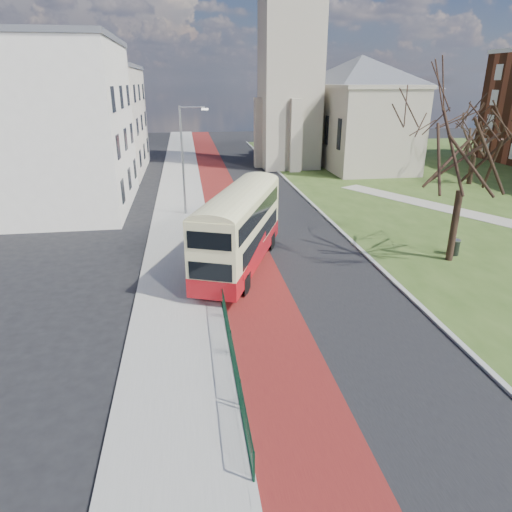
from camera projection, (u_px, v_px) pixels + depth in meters
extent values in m
plane|color=black|center=(295.00, 324.00, 19.60)|extent=(160.00, 160.00, 0.00)
cube|color=black|center=(258.00, 206.00, 38.26)|extent=(9.00, 120.00, 0.01)
cube|color=#591414|center=(226.00, 207.00, 37.88)|extent=(3.40, 120.00, 0.01)
cube|color=gray|center=(179.00, 208.00, 37.33)|extent=(4.00, 120.00, 0.12)
cube|color=#999993|center=(204.00, 207.00, 37.61)|extent=(0.25, 120.00, 0.13)
cube|color=#999993|center=(305.00, 197.00, 40.73)|extent=(0.25, 80.00, 0.13)
cube|color=#324C1B|center=(508.00, 190.00, 43.54)|extent=(40.00, 80.00, 0.04)
cylinder|color=#0B3220|center=(218.00, 269.00, 22.48)|extent=(0.04, 24.00, 0.04)
cylinder|color=#0B3220|center=(219.00, 287.00, 22.82)|extent=(0.04, 24.00, 0.04)
cube|color=gray|center=(290.00, 60.00, 51.48)|extent=(6.50, 6.50, 24.00)
cube|color=gray|center=(357.00, 127.00, 55.36)|extent=(9.00, 18.00, 9.00)
pyramid|color=#565960|center=(362.00, 55.00, 52.45)|extent=(9.00, 18.00, 3.60)
cube|color=silver|center=(59.00, 129.00, 35.69)|extent=(10.00, 14.00, 12.50)
cube|color=#565960|center=(45.00, 38.00, 33.36)|extent=(10.30, 14.30, 0.50)
cube|color=#BFB4A2|center=(96.00, 122.00, 50.73)|extent=(10.00, 16.00, 11.00)
cube|color=#565960|center=(89.00, 66.00, 48.66)|extent=(10.30, 16.30, 0.50)
cylinder|color=gray|center=(183.00, 162.00, 34.10)|extent=(0.16, 0.16, 8.00)
cylinder|color=gray|center=(192.00, 107.00, 32.82)|extent=(1.80, 0.10, 0.10)
cube|color=silver|center=(205.00, 109.00, 33.00)|extent=(0.50, 0.18, 0.12)
cube|color=#A10E15|center=(240.00, 252.00, 25.17)|extent=(5.98, 10.40, 0.93)
cube|color=beige|center=(240.00, 220.00, 24.52)|extent=(5.94, 10.34, 2.70)
cube|color=black|center=(221.00, 232.00, 25.31)|extent=(3.15, 7.83, 0.88)
cube|color=black|center=(262.00, 235.00, 24.83)|extent=(3.15, 7.83, 0.88)
cube|color=black|center=(219.00, 209.00, 24.56)|extent=(3.45, 8.60, 0.84)
cube|color=black|center=(261.00, 212.00, 24.07)|extent=(3.45, 8.60, 0.84)
cube|color=black|center=(260.00, 211.00, 29.45)|extent=(1.97, 0.84, 0.98)
cube|color=black|center=(260.00, 190.00, 28.95)|extent=(1.97, 0.84, 0.84)
cube|color=orange|center=(260.00, 181.00, 28.76)|extent=(1.58, 0.71, 0.28)
cylinder|color=black|center=(238.00, 239.00, 28.73)|extent=(0.62, 1.00, 0.97)
cylinder|color=black|center=(271.00, 241.00, 28.28)|extent=(0.62, 1.00, 0.97)
cylinder|color=black|center=(204.00, 280.00, 22.76)|extent=(0.62, 1.00, 0.97)
cylinder|color=black|center=(245.00, 284.00, 22.32)|extent=(0.62, 1.00, 0.97)
cylinder|color=black|center=(454.00, 226.00, 25.84)|extent=(0.50, 0.50, 4.10)
cylinder|color=#2F2117|center=(471.00, 169.00, 45.69)|extent=(0.62, 0.62, 2.89)
cylinder|color=black|center=(455.00, 248.00, 27.19)|extent=(0.72, 0.72, 0.89)
cylinder|color=gray|center=(456.00, 240.00, 27.01)|extent=(0.77, 0.77, 0.06)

